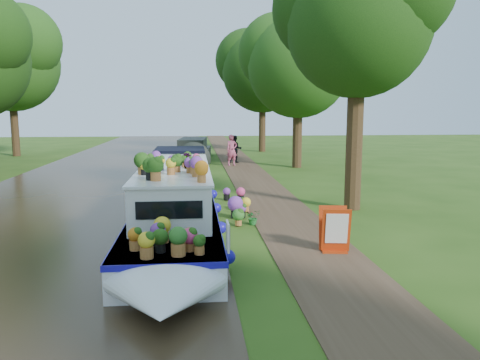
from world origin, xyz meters
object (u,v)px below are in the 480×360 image
object	(u,v)px
sandwich_board	(335,231)
pedestrian_dark	(235,149)
plant_boat	(176,202)
pedestrian_pink	(232,150)
second_boat	(193,151)

from	to	relation	value
sandwich_board	pedestrian_dark	xyz separation A→B (m)	(-0.69, 19.43, 0.40)
plant_boat	pedestrian_pink	distance (m)	15.94
second_boat	sandwich_board	xyz separation A→B (m)	(3.42, -21.73, -0.08)
sandwich_board	pedestrian_pink	size ratio (longest dim) A/B	0.57
pedestrian_dark	sandwich_board	bearing A→B (deg)	-82.34
pedestrian_pink	pedestrian_dark	distance (m)	1.40
second_boat	pedestrian_pink	distance (m)	4.39
sandwich_board	plant_boat	bearing A→B (deg)	157.20
second_boat	pedestrian_pink	bearing A→B (deg)	-51.78
second_boat	pedestrian_pink	world-z (taller)	pedestrian_pink
plant_boat	pedestrian_dark	bearing A→B (deg)	79.25
plant_boat	pedestrian_pink	size ratio (longest dim) A/B	7.07
plant_boat	second_boat	xyz separation A→B (m)	(0.50, 19.33, -0.25)
plant_boat	sandwich_board	world-z (taller)	plant_boat
second_boat	pedestrian_dark	bearing A→B (deg)	-35.13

